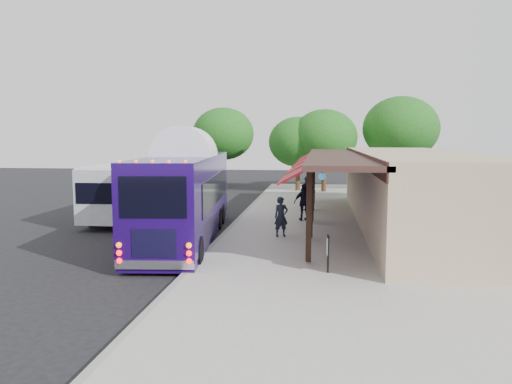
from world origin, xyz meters
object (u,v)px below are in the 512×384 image
at_px(ped_b, 306,196).
at_px(sign_board, 328,248).
at_px(city_bus, 140,186).
at_px(ped_c, 304,202).
at_px(ped_a, 281,217).
at_px(ped_d, 308,188).
at_px(coach_bus, 185,192).

bearing_deg(ped_b, sign_board, 76.55).
relative_size(city_bus, ped_b, 6.70).
height_order(city_bus, ped_c, city_bus).
xyz_separation_m(city_bus, sign_board, (10.10, -11.28, -0.69)).
xyz_separation_m(ped_c, sign_board, (0.99, -9.59, -0.14)).
distance_m(ped_a, ped_d, 12.30).
relative_size(ped_b, ped_c, 0.89).
distance_m(coach_bus, ped_a, 4.15).
relative_size(city_bus, sign_board, 9.56).
distance_m(city_bus, ped_b, 9.33).
bearing_deg(ped_a, ped_c, 53.72).
relative_size(coach_bus, sign_board, 10.47).
height_order(coach_bus, sign_board, coach_bus).
height_order(coach_bus, ped_d, coach_bus).
distance_m(ped_d, sign_board, 17.72).
height_order(ped_a, ped_b, ped_a).
xyz_separation_m(coach_bus, ped_b, (4.85, 8.12, -1.06)).
height_order(coach_bus, city_bus, coach_bus).
distance_m(ped_c, ped_d, 8.11).
distance_m(ped_b, ped_d, 4.49).
distance_m(coach_bus, sign_board, 7.83).
bearing_deg(ped_a, ped_b, 59.02).
bearing_deg(ped_b, ped_c, 72.25).
height_order(coach_bus, ped_b, coach_bus).
xyz_separation_m(ped_a, ped_b, (0.85, 7.78, -0.02)).
xyz_separation_m(ped_a, sign_board, (1.84, -5.43, -0.06)).
bearing_deg(ped_a, city_bus, 119.91).
xyz_separation_m(ped_d, sign_board, (0.99, -17.69, -0.03)).
distance_m(city_bus, ped_d, 11.16).
distance_m(coach_bus, city_bus, 7.53).
xyz_separation_m(city_bus, ped_b, (9.11, 1.93, -0.65)).
bearing_deg(ped_d, ped_c, 105.31).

